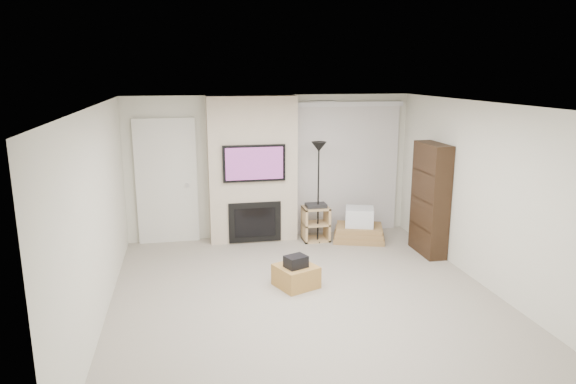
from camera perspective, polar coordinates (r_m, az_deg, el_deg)
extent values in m
cube|color=#9E9587|center=(6.86, 2.02, -11.69)|extent=(5.00, 5.50, 0.00)
cube|color=white|center=(6.23, 2.21, 9.65)|extent=(5.00, 5.50, 0.00)
cube|color=beige|center=(9.07, -1.94, 2.82)|extent=(5.00, 0.00, 2.50)
cube|color=beige|center=(3.96, 11.59, -11.53)|extent=(5.00, 0.00, 2.50)
cube|color=beige|center=(6.35, -20.43, -2.58)|extent=(0.00, 5.50, 2.50)
cube|color=beige|center=(7.41, 21.27, -0.46)|extent=(0.00, 5.50, 2.50)
cube|color=silver|center=(7.10, 3.86, 10.05)|extent=(0.35, 0.18, 0.01)
cube|color=#A5773A|center=(7.14, 0.90, -9.31)|extent=(0.65, 0.65, 0.30)
cube|color=black|center=(7.01, 0.89, -7.73)|extent=(0.34, 0.31, 0.16)
cube|color=beige|center=(8.82, -3.97, 2.50)|extent=(1.50, 0.40, 2.50)
cube|color=black|center=(8.57, -3.78, 3.21)|extent=(1.05, 0.06, 0.62)
cube|color=#5B2654|center=(8.53, -3.75, 3.17)|extent=(0.96, 0.00, 0.54)
cube|color=black|center=(8.83, -3.70, -3.37)|extent=(0.90, 0.04, 0.70)
cube|color=black|center=(8.81, -3.68, -3.40)|extent=(0.70, 0.02, 0.50)
cube|color=silver|center=(8.95, -13.33, 1.15)|extent=(1.02, 0.08, 2.14)
cube|color=beige|center=(8.97, -13.31, 0.89)|extent=(0.90, 0.05, 2.05)
cylinder|color=silver|center=(8.92, -11.13, 0.76)|extent=(0.07, 0.06, 0.07)
cube|color=silver|center=(9.21, 6.82, 9.67)|extent=(1.98, 0.10, 0.08)
cube|color=silver|center=(9.36, 6.61, 2.42)|extent=(1.90, 0.03, 2.29)
cylinder|color=black|center=(9.02, 3.31, -5.37)|extent=(0.26, 0.26, 0.03)
cylinder|color=black|center=(8.79, 3.38, -0.32)|extent=(0.03, 0.03, 1.62)
cone|color=black|center=(8.63, 3.45, 5.04)|extent=(0.26, 0.26, 0.17)
cube|color=tan|center=(8.94, 1.82, -3.61)|extent=(0.04, 0.38, 0.60)
cube|color=tan|center=(9.03, 4.36, -3.45)|extent=(0.04, 0.38, 0.60)
cube|color=tan|center=(9.07, 3.08, -5.25)|extent=(0.45, 0.38, 0.03)
cube|color=tan|center=(8.98, 3.10, -3.53)|extent=(0.45, 0.38, 0.03)
cube|color=tan|center=(8.90, 3.12, -1.77)|extent=(0.45, 0.38, 0.03)
cube|color=black|center=(8.89, 3.13, -1.49)|extent=(0.35, 0.25, 0.06)
cube|color=#9C7646|center=(9.13, 7.87, -5.01)|extent=(1.03, 0.90, 0.10)
cube|color=#9C7646|center=(9.11, 7.89, -4.47)|extent=(0.98, 0.85, 0.08)
cube|color=#9C7646|center=(9.08, 7.91, -3.96)|extent=(0.93, 0.79, 0.08)
cube|color=silver|center=(9.02, 7.95, -2.74)|extent=(0.59, 0.55, 0.32)
cube|color=black|center=(8.50, 15.53, -0.78)|extent=(0.30, 0.80, 1.80)
cube|color=black|center=(8.61, 15.22, -3.70)|extent=(0.26, 0.72, 0.02)
cube|color=black|center=(8.49, 15.40, -0.79)|extent=(0.26, 0.72, 0.02)
cube|color=black|center=(8.40, 15.59, 2.19)|extent=(0.26, 0.72, 0.02)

